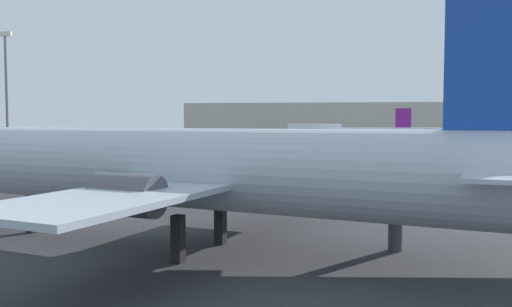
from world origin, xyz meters
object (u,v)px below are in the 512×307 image
(jet_bridge, at_px, (503,154))
(light_mast_left, at_px, (7,88))
(airplane_at_gate, at_px, (179,168))
(airplane_far_left, at_px, (463,144))
(airplane_distant, at_px, (4,149))

(jet_bridge, bearing_deg, light_mast_left, -49.16)
(airplane_at_gate, bearing_deg, airplane_far_left, -98.28)
(airplane_at_gate, height_order, airplane_far_left, airplane_at_gate)
(airplane_far_left, relative_size, light_mast_left, 1.19)
(airplane_far_left, height_order, light_mast_left, light_mast_left)
(airplane_distant, relative_size, airplane_far_left, 1.01)
(jet_bridge, bearing_deg, airplane_at_gate, 0.39)
(airplane_far_left, bearing_deg, jet_bridge, -105.25)
(light_mast_left, bearing_deg, airplane_far_left, -2.21)
(airplane_at_gate, xyz_separation_m, light_mast_left, (-49.43, 62.92, 8.44))
(airplane_far_left, bearing_deg, light_mast_left, 174.91)
(airplane_at_gate, height_order, jet_bridge, airplane_at_gate)
(airplane_distant, distance_m, light_mast_left, 28.92)
(airplane_at_gate, height_order, airplane_distant, airplane_at_gate)
(airplane_far_left, height_order, jet_bridge, airplane_far_left)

